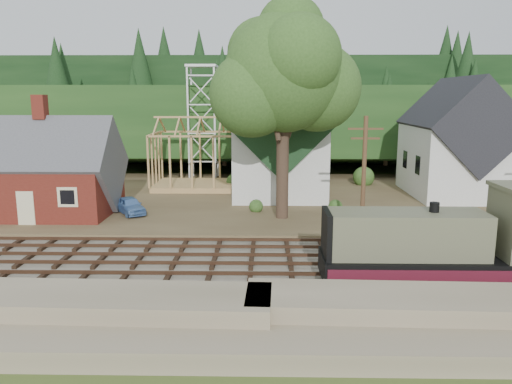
{
  "coord_description": "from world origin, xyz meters",
  "views": [
    {
      "loc": [
        0.76,
        -26.17,
        9.24
      ],
      "look_at": [
        0.14,
        6.0,
        3.0
      ],
      "focal_mm": 35.0,
      "sensor_mm": 36.0,
      "label": 1
    }
  ],
  "objects_px": {
    "locomotive": "(463,245)",
    "car_red": "(503,190)",
    "patio_set": "(69,192)",
    "car_blue": "(130,205)"
  },
  "relations": [
    {
      "from": "car_blue",
      "to": "patio_set",
      "type": "height_order",
      "value": "patio_set"
    },
    {
      "from": "locomotive",
      "to": "car_red",
      "type": "height_order",
      "value": "locomotive"
    },
    {
      "from": "locomotive",
      "to": "patio_set",
      "type": "bearing_deg",
      "value": 153.01
    },
    {
      "from": "patio_set",
      "to": "car_red",
      "type": "bearing_deg",
      "value": 14.48
    },
    {
      "from": "car_blue",
      "to": "patio_set",
      "type": "xyz_separation_m",
      "value": [
        -3.93,
        -1.85,
        1.41
      ]
    },
    {
      "from": "car_red",
      "to": "patio_set",
      "type": "xyz_separation_m",
      "value": [
        -35.77,
        -9.24,
        1.45
      ]
    },
    {
      "from": "car_red",
      "to": "patio_set",
      "type": "height_order",
      "value": "patio_set"
    },
    {
      "from": "locomotive",
      "to": "car_red",
      "type": "bearing_deg",
      "value": 60.84
    },
    {
      "from": "locomotive",
      "to": "car_red",
      "type": "relative_size",
      "value": 2.85
    },
    {
      "from": "locomotive",
      "to": "patio_set",
      "type": "distance_m",
      "value": 26.76
    }
  ]
}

